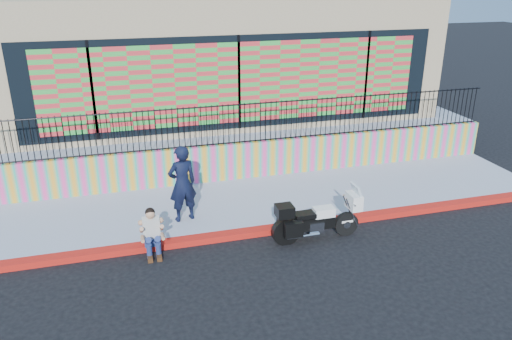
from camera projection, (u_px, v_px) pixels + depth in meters
name	position (u px, v px, depth m)	size (l,w,h in m)	color
ground	(281.00, 231.00, 12.29)	(90.00, 90.00, 0.00)	black
red_curb	(281.00, 228.00, 12.26)	(16.00, 0.30, 0.15)	red
sidewalk	(262.00, 201.00, 13.74)	(16.00, 3.00, 0.15)	#949BB1
mural_wall	(247.00, 160.00, 14.94)	(16.00, 0.20, 1.10)	#FF439B
metal_fence	(247.00, 123.00, 14.51)	(15.80, 0.04, 1.20)	black
elevated_platform	(214.00, 118.00, 19.52)	(16.00, 10.00, 1.25)	#949BB1
storefront_building	(213.00, 50.00, 18.36)	(14.00, 8.06, 4.00)	tan
police_motorcycle	(315.00, 218.00, 11.71)	(2.13, 0.70, 1.32)	black
police_officer	(182.00, 184.00, 12.19)	(0.71, 0.47, 1.95)	black
seated_man	(152.00, 236.00, 11.13)	(0.54, 0.71, 1.06)	navy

